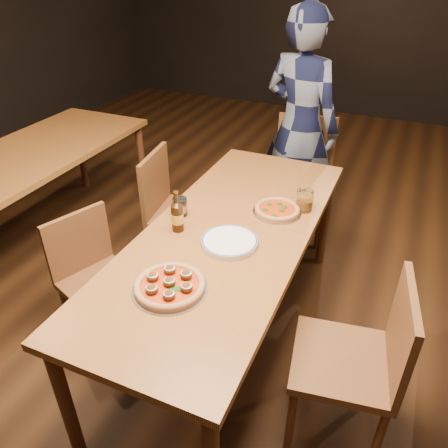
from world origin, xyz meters
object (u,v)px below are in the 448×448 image
at_px(table_left, 24,165).
at_px(pizza_margherita, 277,210).
at_px(chair_main_nw, 101,283).
at_px(plate_stack, 230,242).
at_px(pizza_meatball, 170,285).
at_px(amber_glass, 305,200).
at_px(water_glass, 180,207).
at_px(diner, 300,126).
at_px(chair_main_e, 343,360).
at_px(beer_bottle, 177,217).
at_px(chair_end, 300,179).
at_px(chair_main_sw, 184,213).
at_px(table_main, 228,242).

height_order(table_left, pizza_margherita, pizza_margherita).
height_order(chair_main_nw, plate_stack, chair_main_nw).
distance_m(chair_main_nw, pizza_meatball, 0.74).
distance_m(table_left, amber_glass, 2.01).
xyz_separation_m(chair_main_nw, pizza_meatball, (0.60, -0.23, 0.36)).
xyz_separation_m(chair_main_nw, pizza_margherita, (0.82, 0.56, 0.36)).
relative_size(water_glass, diner, 0.06).
height_order(chair_main_e, beer_bottle, beer_bottle).
relative_size(chair_end, pizza_margherita, 3.60).
xyz_separation_m(water_glass, amber_glass, (0.60, 0.32, 0.01)).
height_order(pizza_margherita, water_glass, water_glass).
distance_m(table_left, chair_end, 2.02).
bearing_deg(pizza_margherita, chair_main_sw, 162.83).
distance_m(chair_main_nw, water_glass, 0.62).
distance_m(plate_stack, diner, 1.49).
bearing_deg(pizza_meatball, amber_glass, 68.58).
xyz_separation_m(table_main, chair_main_e, (0.69, -0.34, -0.22)).
relative_size(table_left, chair_main_sw, 2.21).
bearing_deg(chair_main_e, plate_stack, -118.82).
height_order(pizza_margherita, plate_stack, pizza_margherita).
distance_m(table_main, diner, 1.39).
bearing_deg(diner, chair_main_nw, 88.30).
relative_size(chair_main_nw, diner, 0.48).
xyz_separation_m(table_left, amber_glass, (2.00, 0.07, 0.13)).
distance_m(table_left, chair_main_nw, 1.24).
height_order(pizza_margherita, diner, diner).
xyz_separation_m(pizza_margherita, plate_stack, (-0.12, -0.39, -0.00)).
distance_m(chair_main_nw, diner, 1.84).
xyz_separation_m(table_main, chair_end, (0.06, 1.27, -0.20)).
relative_size(table_main, plate_stack, 7.27).
distance_m(table_left, water_glass, 1.43).
bearing_deg(beer_bottle, plate_stack, -2.29).
bearing_deg(chair_main_e, water_glass, -119.98).
bearing_deg(plate_stack, water_glass, 156.96).
height_order(chair_main_sw, amber_glass, chair_main_sw).
height_order(table_left, pizza_meatball, pizza_meatball).
height_order(chair_main_sw, beer_bottle, beer_bottle).
height_order(table_main, water_glass, water_glass).
height_order(pizza_meatball, water_glass, water_glass).
bearing_deg(table_main, pizza_margherita, 57.77).
distance_m(water_glass, amber_glass, 0.68).
bearing_deg(chair_main_e, table_main, -125.00).
bearing_deg(plate_stack, diner, 92.31).
xyz_separation_m(water_glass, diner, (0.29, 1.34, 0.05)).
height_order(table_main, amber_glass, amber_glass).
xyz_separation_m(pizza_meatball, pizza_margherita, (0.22, 0.79, -0.01)).
bearing_deg(beer_bottle, chair_main_nw, -154.96).
height_order(chair_end, pizza_meatball, chair_end).
bearing_deg(diner, chair_end, 138.77).
height_order(chair_main_sw, chair_end, chair_end).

